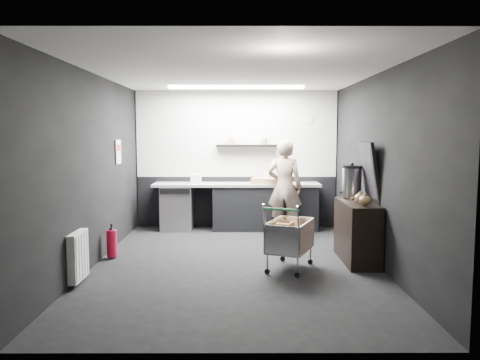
{
  "coord_description": "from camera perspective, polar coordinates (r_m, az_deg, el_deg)",
  "views": [
    {
      "loc": [
        0.04,
        -6.55,
        1.85
      ],
      "look_at": [
        0.06,
        0.4,
        1.16
      ],
      "focal_mm": 35.0,
      "sensor_mm": 36.0,
      "label": 1
    }
  ],
  "objects": [
    {
      "name": "floor",
      "position": [
        6.8,
        -0.52,
        -10.14
      ],
      "size": [
        5.5,
        5.5,
        0.0
      ],
      "primitive_type": "plane",
      "color": "black",
      "rests_on": "ground"
    },
    {
      "name": "ceiling",
      "position": [
        6.6,
        -0.54,
        13.04
      ],
      "size": [
        5.5,
        5.5,
        0.0
      ],
      "primitive_type": "plane",
      "rotation": [
        3.14,
        0.0,
        0.0
      ],
      "color": "white",
      "rests_on": "wall_back"
    },
    {
      "name": "wall_back",
      "position": [
        9.31,
        -0.42,
        2.56
      ],
      "size": [
        5.5,
        0.0,
        5.5
      ],
      "primitive_type": "plane",
      "rotation": [
        1.57,
        0.0,
        0.0
      ],
      "color": "black",
      "rests_on": "floor"
    },
    {
      "name": "wall_front",
      "position": [
        3.83,
        -0.79,
        -1.87
      ],
      "size": [
        5.5,
        0.0,
        5.5
      ],
      "primitive_type": "plane",
      "rotation": [
        -1.57,
        0.0,
        0.0
      ],
      "color": "black",
      "rests_on": "floor"
    },
    {
      "name": "wall_left",
      "position": [
        6.88,
        -17.44,
        1.21
      ],
      "size": [
        0.0,
        5.5,
        5.5
      ],
      "primitive_type": "plane",
      "rotation": [
        1.57,
        0.0,
        1.57
      ],
      "color": "black",
      "rests_on": "floor"
    },
    {
      "name": "wall_right",
      "position": [
        6.85,
        16.45,
        1.22
      ],
      "size": [
        0.0,
        5.5,
        5.5
      ],
      "primitive_type": "plane",
      "rotation": [
        1.57,
        0.0,
        -1.57
      ],
      "color": "black",
      "rests_on": "floor"
    },
    {
      "name": "kitchen_wall_panel",
      "position": [
        9.28,
        -0.42,
        5.64
      ],
      "size": [
        3.95,
        0.02,
        1.7
      ],
      "primitive_type": "cube",
      "color": "silver",
      "rests_on": "wall_back"
    },
    {
      "name": "dado_panel",
      "position": [
        9.37,
        -0.42,
        -2.64
      ],
      "size": [
        3.95,
        0.02,
        1.0
      ],
      "primitive_type": "cube",
      "color": "black",
      "rests_on": "wall_back"
    },
    {
      "name": "floating_shelf",
      "position": [
        9.17,
        0.83,
        4.21
      ],
      "size": [
        1.2,
        0.22,
        0.04
      ],
      "primitive_type": "cube",
      "color": "black",
      "rests_on": "wall_back"
    },
    {
      "name": "wall_clock",
      "position": [
        9.37,
        8.24,
        7.42
      ],
      "size": [
        0.2,
        0.03,
        0.2
      ],
      "primitive_type": "cylinder",
      "rotation": [
        1.57,
        0.0,
        0.0
      ],
      "color": "white",
      "rests_on": "wall_back"
    },
    {
      "name": "poster",
      "position": [
        8.11,
        -14.63,
        3.34
      ],
      "size": [
        0.02,
        0.3,
        0.4
      ],
      "primitive_type": "cube",
      "color": "white",
      "rests_on": "wall_left"
    },
    {
      "name": "poster_red_band",
      "position": [
        8.1,
        -14.6,
        3.83
      ],
      "size": [
        0.02,
        0.22,
        0.1
      ],
      "primitive_type": "cube",
      "color": "red",
      "rests_on": "poster"
    },
    {
      "name": "radiator",
      "position": [
        6.17,
        -19.13,
        -8.75
      ],
      "size": [
        0.1,
        0.5,
        0.6
      ],
      "primitive_type": "cube",
      "color": "white",
      "rests_on": "wall_left"
    },
    {
      "name": "ceiling_strip",
      "position": [
        8.44,
        -0.45,
        11.22
      ],
      "size": [
        2.4,
        0.2,
        0.04
      ],
      "primitive_type": "cube",
      "color": "white",
      "rests_on": "ceiling"
    },
    {
      "name": "prep_counter",
      "position": [
        9.07,
        0.43,
        -3.19
      ],
      "size": [
        3.2,
        0.61,
        0.9
      ],
      "color": "black",
      "rests_on": "floor"
    },
    {
      "name": "person",
      "position": [
        8.61,
        5.46,
        -0.87
      ],
      "size": [
        0.73,
        0.57,
        1.75
      ],
      "primitive_type": "imported",
      "rotation": [
        0.0,
        0.0,
        2.88
      ],
      "color": "beige",
      "rests_on": "floor"
    },
    {
      "name": "shopping_cart",
      "position": [
        6.47,
        6.06,
        -7.06
      ],
      "size": [
        0.79,
        1.01,
        0.91
      ],
      "color": "silver",
      "rests_on": "floor"
    },
    {
      "name": "sideboard",
      "position": [
        7.04,
        14.13,
        -5.13
      ],
      "size": [
        0.5,
        1.16,
        1.74
      ],
      "color": "black",
      "rests_on": "floor"
    },
    {
      "name": "fire_extinguisher",
      "position": [
        7.28,
        -15.35,
        -7.33
      ],
      "size": [
        0.15,
        0.15,
        0.5
      ],
      "color": "red",
      "rests_on": "floor"
    },
    {
      "name": "cardboard_box",
      "position": [
        8.98,
        3.28,
        -0.09
      ],
      "size": [
        0.63,
        0.53,
        0.11
      ],
      "primitive_type": "cube",
      "rotation": [
        0.0,
        0.0,
        -0.23
      ],
      "color": "tan",
      "rests_on": "prep_counter"
    },
    {
      "name": "pink_tub",
      "position": [
        9.02,
        3.44,
        0.24
      ],
      "size": [
        0.21,
        0.21,
        0.21
      ],
      "primitive_type": "cylinder",
      "color": "silver",
      "rests_on": "prep_counter"
    },
    {
      "name": "white_container",
      "position": [
        9.0,
        -5.38,
        0.12
      ],
      "size": [
        0.2,
        0.16,
        0.18
      ],
      "primitive_type": "cube",
      "rotation": [
        0.0,
        0.0,
        0.03
      ],
      "color": "white",
      "rests_on": "prep_counter"
    }
  ]
}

